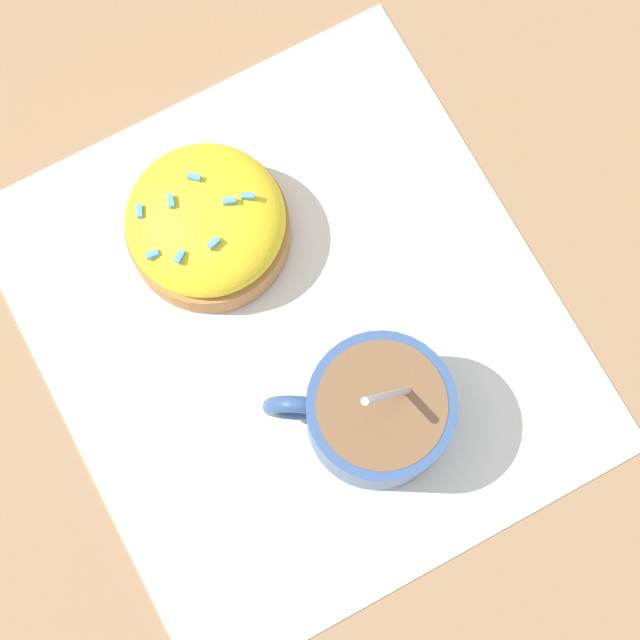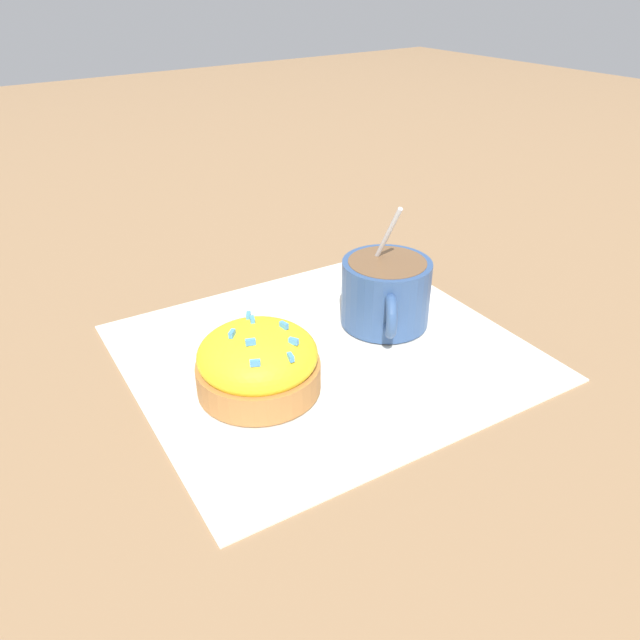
# 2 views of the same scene
# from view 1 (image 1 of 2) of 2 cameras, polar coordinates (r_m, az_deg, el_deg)

# --- Properties ---
(ground_plane) EXTENTS (3.00, 3.00, 0.00)m
(ground_plane) POSITION_cam_1_polar(r_m,az_deg,el_deg) (0.61, -1.23, -0.32)
(ground_plane) COLOR #93704C
(paper_napkin) EXTENTS (0.33, 0.30, 0.00)m
(paper_napkin) POSITION_cam_1_polar(r_m,az_deg,el_deg) (0.61, -1.23, -0.28)
(paper_napkin) COLOR white
(paper_napkin) RESTS_ON ground_plane
(coffee_cup) EXTENTS (0.08, 0.09, 0.11)m
(coffee_cup) POSITION_cam_1_polar(r_m,az_deg,el_deg) (0.57, 3.03, -4.93)
(coffee_cup) COLOR #335184
(coffee_cup) RESTS_ON paper_napkin
(frosted_pastry) EXTENTS (0.09, 0.09, 0.05)m
(frosted_pastry) POSITION_cam_1_polar(r_m,az_deg,el_deg) (0.60, -6.06, 5.14)
(frosted_pastry) COLOR #B2753D
(frosted_pastry) RESTS_ON paper_napkin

